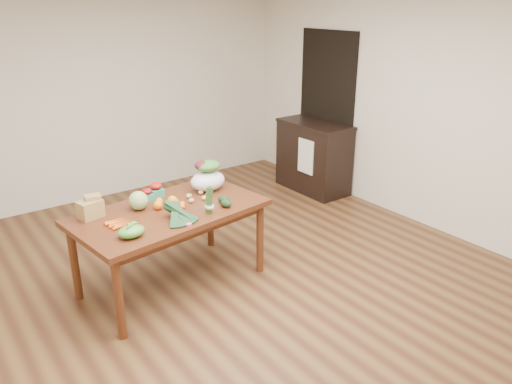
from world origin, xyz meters
TOP-DOWN VIEW (x-y plane):
  - floor at (0.00, 0.00)m, footprint 6.00×6.00m
  - room_walls at (0.00, 0.00)m, footprint 5.02×6.02m
  - dining_table at (-0.48, 0.46)m, footprint 1.75×1.12m
  - doorway_dark at (2.48, 1.60)m, footprint 0.02×1.00m
  - cabinet at (2.22, 1.53)m, footprint 0.52×1.02m
  - dish_towel at (1.96, 1.40)m, footprint 0.02×0.28m
  - paper_bag at (-1.09, 0.69)m, footprint 0.28×0.25m
  - cabbage at (-0.69, 0.61)m, footprint 0.17×0.17m
  - strawberry_basket_a at (-0.54, 0.77)m, footprint 0.11×0.11m
  - strawberry_basket_b at (-0.43, 0.80)m, footprint 0.13×0.13m
  - orange_a at (-0.56, 0.51)m, footprint 0.08×0.08m
  - orange_b at (-0.51, 0.59)m, footprint 0.07×0.07m
  - orange_c at (-0.41, 0.52)m, footprint 0.09×0.09m
  - mandarin_cluster at (-0.41, 0.46)m, footprint 0.20×0.20m
  - carrots at (-0.94, 0.42)m, footprint 0.24×0.21m
  - snap_pea_bag at (-0.96, 0.14)m, footprint 0.21×0.16m
  - kale_bunch at (-0.52, 0.16)m, footprint 0.37×0.44m
  - asparagus_bundle at (-0.24, 0.17)m, footprint 0.09×0.13m
  - potato_a at (-0.25, 0.47)m, footprint 0.05×0.05m
  - potato_b at (-0.12, 0.46)m, footprint 0.05×0.04m
  - potato_c at (-0.08, 0.60)m, footprint 0.05×0.04m
  - potato_d at (-0.21, 0.58)m, footprint 0.05×0.05m
  - potato_e at (-0.05, 0.51)m, footprint 0.05×0.04m
  - avocado_a at (-0.05, 0.20)m, footprint 0.10×0.12m
  - avocado_b at (-0.03, 0.28)m, footprint 0.11×0.14m
  - salad_bag at (0.04, 0.66)m, footprint 0.38×0.30m

SIDE VIEW (x-z plane):
  - floor at x=0.00m, z-range 0.00..0.00m
  - dining_table at x=-0.48m, z-range 0.00..0.75m
  - cabinet at x=2.22m, z-range 0.00..0.94m
  - dish_towel at x=1.96m, z-range 0.33..0.78m
  - carrots at x=-0.94m, z-range 0.75..0.78m
  - potato_b at x=-0.12m, z-range 0.75..0.79m
  - potato_e at x=-0.05m, z-range 0.75..0.79m
  - potato_c at x=-0.08m, z-range 0.75..0.79m
  - potato_a at x=-0.25m, z-range 0.75..0.79m
  - potato_d at x=-0.21m, z-range 0.75..0.80m
  - avocado_a at x=-0.05m, z-range 0.75..0.82m
  - orange_b at x=-0.51m, z-range 0.75..0.82m
  - avocado_b at x=-0.03m, z-range 0.75..0.83m
  - orange_a at x=-0.56m, z-range 0.75..0.83m
  - mandarin_cluster at x=-0.41m, z-range 0.75..0.83m
  - strawberry_basket_a at x=-0.54m, z-range 0.75..0.84m
  - orange_c at x=-0.41m, z-range 0.75..0.84m
  - snap_pea_bag at x=-0.96m, z-range 0.75..0.85m
  - strawberry_basket_b at x=-0.43m, z-range 0.75..0.86m
  - kale_bunch at x=-0.52m, z-range 0.75..0.91m
  - cabbage at x=-0.69m, z-range 0.75..0.92m
  - paper_bag at x=-1.09m, z-range 0.75..0.93m
  - asparagus_bundle at x=-0.24m, z-range 0.75..1.00m
  - salad_bag at x=0.04m, z-range 0.75..1.02m
  - doorway_dark at x=2.48m, z-range 0.00..2.10m
  - room_walls at x=0.00m, z-range 0.00..2.70m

